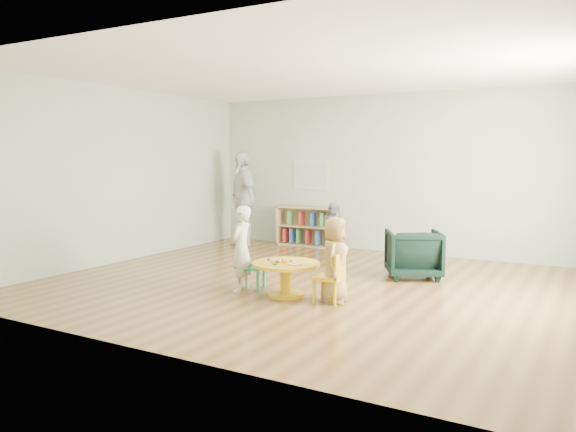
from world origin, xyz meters
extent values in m
plane|color=brown|center=(0.00, 0.00, 0.00)|extent=(7.00, 7.00, 0.00)
cube|color=white|center=(0.00, 0.00, 2.75)|extent=(7.00, 6.00, 0.10)
cube|color=#9FAD94|center=(0.00, 3.00, 1.40)|extent=(7.00, 0.10, 2.80)
cube|color=#9FAD94|center=(0.00, -3.00, 1.40)|extent=(7.00, 0.10, 2.80)
cube|color=#9FAD94|center=(-3.50, 0.00, 1.40)|extent=(0.10, 6.00, 2.80)
cylinder|color=gold|center=(-0.03, -0.69, 0.19)|extent=(0.15, 0.15, 0.38)
cylinder|color=gold|center=(-0.03, -0.69, 0.02)|extent=(0.46, 0.46, 0.04)
cylinder|color=gold|center=(-0.03, -0.69, 0.40)|extent=(0.83, 0.83, 0.04)
cylinder|color=pink|center=(-0.21, -0.64, 0.42)|extent=(0.15, 0.15, 0.02)
cylinder|color=pink|center=(0.14, -0.76, 0.42)|extent=(0.17, 0.17, 0.02)
cylinder|color=gold|center=(-0.05, -0.70, 0.44)|extent=(0.12, 0.11, 0.04)
cylinder|color=#168029|center=(-0.11, -0.76, 0.44)|extent=(0.05, 0.05, 0.02)
cylinder|color=#168029|center=(0.02, -0.65, 0.44)|extent=(0.05, 0.05, 0.02)
cube|color=red|center=(-0.12, -0.74, 0.42)|extent=(0.07, 0.07, 0.02)
cube|color=orange|center=(-0.15, -0.79, 0.42)|extent=(0.06, 0.05, 0.02)
cube|color=#162BA6|center=(-0.29, -0.65, 0.42)|extent=(0.07, 0.07, 0.02)
cube|color=#168029|center=(-0.08, -0.88, 0.42)|extent=(0.07, 0.07, 0.02)
cube|color=red|center=(-0.18, -0.61, 0.42)|extent=(0.07, 0.07, 0.02)
cube|color=#1C9B73|center=(-0.59, -0.59, 0.28)|extent=(0.37, 0.37, 0.04)
cube|color=#1C9B73|center=(-0.72, -0.62, 0.44)|extent=(0.10, 0.30, 0.26)
cylinder|color=#1C9B73|center=(-0.74, -0.50, 0.13)|extent=(0.04, 0.04, 0.26)
cylinder|color=#1C9B73|center=(-0.68, -0.74, 0.13)|extent=(0.04, 0.04, 0.26)
cylinder|color=#1C9B73|center=(-0.50, -0.45, 0.13)|extent=(0.04, 0.04, 0.26)
cylinder|color=#1C9B73|center=(-0.44, -0.68, 0.13)|extent=(0.04, 0.04, 0.26)
cube|color=gold|center=(0.56, -0.71, 0.30)|extent=(0.34, 0.34, 0.04)
cube|color=gold|center=(0.70, -0.70, 0.46)|extent=(0.05, 0.32, 0.28)
cylinder|color=gold|center=(0.70, -0.83, 0.14)|extent=(0.04, 0.04, 0.28)
cylinder|color=gold|center=(0.68, -0.58, 0.14)|extent=(0.04, 0.04, 0.28)
cylinder|color=gold|center=(0.44, -0.85, 0.14)|extent=(0.04, 0.04, 0.28)
cylinder|color=gold|center=(0.42, -0.59, 0.14)|extent=(0.04, 0.04, 0.28)
cube|color=tan|center=(-2.19, 2.83, 0.38)|extent=(0.03, 0.30, 0.75)
cube|color=tan|center=(-1.01, 2.83, 0.38)|extent=(0.03, 0.30, 0.75)
cube|color=tan|center=(-1.60, 2.83, 0.01)|extent=(1.20, 0.30, 0.03)
cube|color=tan|center=(-1.60, 2.83, 0.73)|extent=(1.20, 0.30, 0.03)
cube|color=tan|center=(-1.60, 2.83, 0.38)|extent=(1.14, 0.28, 0.03)
cube|color=tan|center=(-1.60, 2.97, 0.38)|extent=(1.20, 0.02, 0.75)
cube|color=#CB3736|center=(-2.05, 2.81, 0.18)|extent=(0.04, 0.18, 0.26)
cube|color=#3466B8|center=(-1.90, 2.81, 0.18)|extent=(0.04, 0.18, 0.26)
cube|color=#4CA659|center=(-1.75, 2.81, 0.18)|extent=(0.04, 0.18, 0.26)
cube|color=#CB3736|center=(-1.55, 2.81, 0.18)|extent=(0.04, 0.18, 0.26)
cube|color=#3466B8|center=(-1.35, 2.81, 0.18)|extent=(0.04, 0.18, 0.26)
cube|color=#4CA659|center=(-1.95, 2.81, 0.53)|extent=(0.04, 0.18, 0.26)
cube|color=#CB3736|center=(-1.70, 2.81, 0.53)|extent=(0.04, 0.18, 0.26)
cube|color=#3466B8|center=(-1.45, 2.81, 0.53)|extent=(0.04, 0.18, 0.26)
cube|color=#4CA659|center=(-1.25, 2.81, 0.53)|extent=(0.04, 0.18, 0.26)
cube|color=silver|center=(-1.60, 2.98, 1.35)|extent=(0.74, 0.01, 0.54)
cube|color=#E95831|center=(-1.60, 2.98, 1.35)|extent=(0.70, 0.00, 0.50)
imported|color=black|center=(1.01, 1.11, 0.34)|extent=(0.99, 1.00, 0.68)
imported|color=silver|center=(-0.66, -0.74, 0.54)|extent=(0.32, 0.43, 1.09)
imported|color=yellow|center=(0.62, -0.66, 0.50)|extent=(0.41, 0.55, 1.01)
imported|color=#1D2448|center=(-0.86, 2.44, 0.45)|extent=(0.55, 0.53, 0.89)
imported|color=silver|center=(-2.73, 2.33, 0.90)|extent=(1.11, 0.98, 1.80)
camera|label=1|loc=(3.34, -6.54, 1.71)|focal=35.00mm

